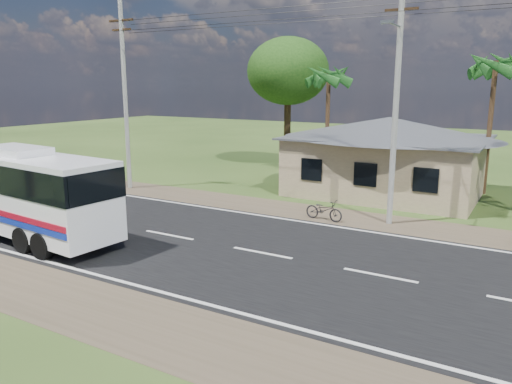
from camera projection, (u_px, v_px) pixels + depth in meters
ground at (262, 253)px, 18.79m from camera, size 120.00×120.00×0.00m
road at (262, 253)px, 18.79m from camera, size 120.00×16.00×0.03m
house at (388, 148)px, 28.72m from camera, size 12.40×10.00×5.00m
utility_poles at (389, 95)px, 21.73m from camera, size 32.80×2.22×11.00m
palm_mid at (496, 67)px, 27.42m from camera, size 2.80×2.80×8.20m
palm_far at (329, 77)px, 32.85m from camera, size 2.80×2.80×7.70m
tree_behind_house at (288, 72)px, 36.41m from camera, size 6.00×6.00×9.61m
coach_bus at (6, 183)px, 20.99m from camera, size 12.32×3.60×3.77m
motorcycle at (324, 210)px, 23.26m from camera, size 1.95×0.87×0.99m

